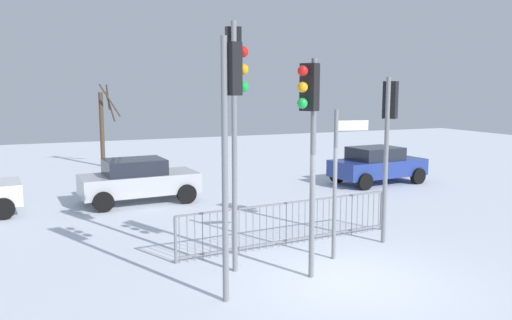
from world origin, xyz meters
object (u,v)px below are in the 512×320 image
Objects in this scene: direction_sign_post at (338,177)px; car_blue_trailing at (377,164)px; traffic_light_rear_right at (310,120)px; traffic_light_rear_left at (231,110)px; car_silver_mid at (138,180)px; traffic_light_foreground_left at (389,122)px; traffic_light_mid_left at (234,92)px; bare_tree_centre at (103,126)px.

car_blue_trailing is at bearing 59.06° from direction_sign_post.
car_blue_trailing is (7.61, 8.16, -2.43)m from traffic_light_rear_right.
traffic_light_rear_left reaches higher than car_silver_mid.
direction_sign_post is 8.18m from car_silver_mid.
car_blue_trailing is (6.42, 7.30, -1.10)m from direction_sign_post.
traffic_light_rear_right is at bearing 82.61° from traffic_light_rear_left.
car_silver_mid is (-4.87, 6.85, -2.21)m from traffic_light_foreground_left.
bare_tree_centre is at bearing 109.00° from traffic_light_mid_left.
traffic_light_rear_left is 0.92× the size of traffic_light_mid_left.
traffic_light_foreground_left is 0.93× the size of traffic_light_rear_right.
car_silver_mid is at bearing 122.19° from direction_sign_post.
direction_sign_post is (2.93, 1.20, -1.56)m from traffic_light_rear_left.
traffic_light_rear_left reaches higher than direction_sign_post.
car_blue_trailing is 0.99× the size of bare_tree_centre.
traffic_light_rear_right is at bearing -81.32° from car_silver_mid.
traffic_light_rear_left is 1.19× the size of car_blue_trailing.
bare_tree_centre is (-9.48, 9.00, 1.23)m from car_blue_trailing.
traffic_light_rear_right is 8.92m from car_silver_mid.
bare_tree_centre is (-3.06, 16.30, 0.13)m from direction_sign_post.
traffic_light_foreground_left is 3.43m from traffic_light_rear_right.
traffic_light_rear_left is 1.40× the size of direction_sign_post.
car_silver_mid is at bearing 111.79° from traffic_light_mid_left.
traffic_light_rear_right reaches higher than car_silver_mid.
car_blue_trailing is 1.01× the size of car_silver_mid.
bare_tree_centre is at bearing -23.68° from traffic_light_rear_right.
direction_sign_post is (1.19, 0.86, -1.34)m from traffic_light_rear_right.
traffic_light_rear_left is 1.62m from traffic_light_mid_left.
car_blue_trailing and car_silver_mid have the same top height.
traffic_light_mid_left is at bearing 139.25° from traffic_light_rear_left.
car_blue_trailing is 13.13m from bare_tree_centre.
car_blue_trailing is (9.35, 8.50, -2.66)m from traffic_light_rear_left.
traffic_light_mid_left is at bearing -146.04° from car_blue_trailing.
car_blue_trailing is at bearing -43.53° from bare_tree_centre.
traffic_light_rear_left is 9.12m from car_silver_mid.
traffic_light_mid_left reaches higher than traffic_light_rear_left.
direction_sign_post reaches higher than car_blue_trailing.
direction_sign_post is at bearing 9.61° from traffic_light_mid_left.
traffic_light_mid_left is 16.14m from bare_tree_centre.
traffic_light_foreground_left is at bearing 21.88° from traffic_light_mid_left.
direction_sign_post is at bearing -84.20° from traffic_light_rear_right.
traffic_light_rear_right is at bearing -137.83° from car_blue_trailing.
traffic_light_mid_left reaches higher than traffic_light_rear_right.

